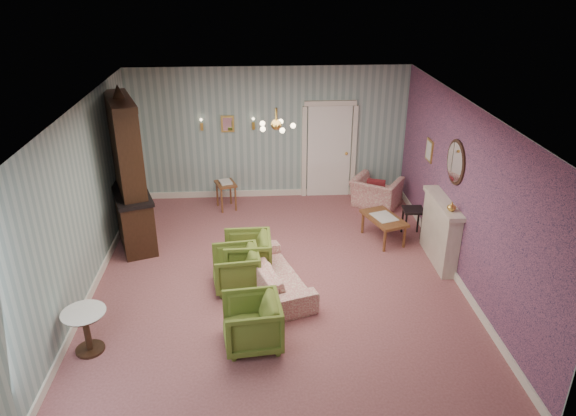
{
  "coord_description": "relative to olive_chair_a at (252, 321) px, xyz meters",
  "views": [
    {
      "loc": [
        -0.31,
        -7.71,
        4.84
      ],
      "look_at": [
        0.2,
        0.4,
        1.1
      ],
      "focal_mm": 33.37,
      "sensor_mm": 36.0,
      "label": 1
    }
  ],
  "objects": [
    {
      "name": "floor",
      "position": [
        0.43,
        1.71,
        -0.39
      ],
      "size": [
        7.0,
        7.0,
        0.0
      ],
      "primitive_type": "plane",
      "color": "#9A595C",
      "rests_on": "ground"
    },
    {
      "name": "dresser",
      "position": [
        -2.22,
        3.24,
        1.05
      ],
      "size": [
        1.15,
        1.84,
        2.9
      ],
      "primitive_type": null,
      "rotation": [
        0.0,
        0.0,
        0.34
      ],
      "color": "black",
      "rests_on": "floor"
    },
    {
      "name": "wall_front",
      "position": [
        0.43,
        -1.79,
        1.06
      ],
      "size": [
        6.0,
        0.0,
        6.0
      ],
      "primitive_type": "plane",
      "rotation": [
        -1.57,
        0.0,
        0.0
      ],
      "color": "gray",
      "rests_on": "ground"
    },
    {
      "name": "wall_right",
      "position": [
        3.43,
        1.71,
        1.06
      ],
      "size": [
        0.0,
        7.0,
        7.0
      ],
      "primitive_type": "plane",
      "rotation": [
        1.57,
        0.0,
        -1.57
      ],
      "color": "gray",
      "rests_on": "ground"
    },
    {
      "name": "nesting_table",
      "position": [
        -0.54,
        4.58,
        -0.07
      ],
      "size": [
        0.52,
        0.59,
        0.64
      ],
      "primitive_type": null,
      "rotation": [
        0.0,
        0.0,
        0.31
      ],
      "color": "brown",
      "rests_on": "floor"
    },
    {
      "name": "pedestal_table",
      "position": [
        -2.22,
        0.01,
        -0.07
      ],
      "size": [
        0.64,
        0.64,
        0.64
      ],
      "primitive_type": null,
      "rotation": [
        0.0,
        0.0,
        0.09
      ],
      "color": "black",
      "rests_on": "floor"
    },
    {
      "name": "oval_mirror",
      "position": [
        3.39,
        2.11,
        1.46
      ],
      "size": [
        0.04,
        0.76,
        0.84
      ],
      "primitive_type": null,
      "color": "white",
      "rests_on": "wall_right"
    },
    {
      "name": "ceiling",
      "position": [
        0.43,
        1.71,
        2.51
      ],
      "size": [
        7.0,
        7.0,
        0.0
      ],
      "primitive_type": "plane",
      "rotation": [
        3.14,
        0.0,
        0.0
      ],
      "color": "white",
      "rests_on": "ground"
    },
    {
      "name": "olive_chair_a",
      "position": [
        0.0,
        0.0,
        0.0
      ],
      "size": [
        0.79,
        0.84,
        0.79
      ],
      "primitive_type": "imported",
      "rotation": [
        0.0,
        0.0,
        -1.47
      ],
      "color": "#5B7027",
      "rests_on": "floor"
    },
    {
      "name": "burgundy_cushion",
      "position": [
        2.64,
        4.36,
        0.09
      ],
      "size": [
        0.41,
        0.28,
        0.39
      ],
      "primitive_type": "cube",
      "rotation": [
        0.17,
        0.0,
        -0.35
      ],
      "color": "maroon",
      "rests_on": "wingback_chair"
    },
    {
      "name": "door",
      "position": [
        1.73,
        5.17,
        0.69
      ],
      "size": [
        1.12,
        0.12,
        2.16
      ],
      "primitive_type": null,
      "color": "white",
      "rests_on": "floor"
    },
    {
      "name": "wall_right_floral",
      "position": [
        3.41,
        1.71,
        1.06
      ],
      "size": [
        0.0,
        7.0,
        7.0
      ],
      "primitive_type": "plane",
      "rotation": [
        1.57,
        0.0,
        -1.57
      ],
      "color": "#C46281",
      "rests_on": "ground"
    },
    {
      "name": "chandelier",
      "position": [
        0.43,
        1.71,
        2.24
      ],
      "size": [
        0.56,
        0.56,
        0.36
      ],
      "primitive_type": null,
      "color": "gold",
      "rests_on": "ceiling"
    },
    {
      "name": "sconce_left",
      "position": [
        -1.02,
        5.15,
        1.31
      ],
      "size": [
        0.16,
        0.12,
        0.3
      ],
      "primitive_type": null,
      "color": "gold",
      "rests_on": "wall_back"
    },
    {
      "name": "fireplace",
      "position": [
        3.29,
        2.11,
        0.19
      ],
      "size": [
        0.3,
        1.4,
        1.16
      ],
      "primitive_type": null,
      "color": "beige",
      "rests_on": "floor"
    },
    {
      "name": "wingback_chair",
      "position": [
        2.69,
        4.51,
        0.03
      ],
      "size": [
        1.15,
        1.06,
        0.84
      ],
      "primitive_type": "imported",
      "rotation": [
        0.0,
        0.0,
        2.56
      ],
      "color": "#AD464F",
      "rests_on": "floor"
    },
    {
      "name": "sofa_chintz",
      "position": [
        0.38,
        1.39,
        -0.03
      ],
      "size": [
        1.08,
        1.91,
        0.72
      ],
      "primitive_type": "imported",
      "rotation": [
        0.0,
        0.0,
        1.88
      ],
      "color": "#AD464F",
      "rests_on": "floor"
    },
    {
      "name": "wall_left",
      "position": [
        -2.57,
        1.71,
        1.06
      ],
      "size": [
        0.0,
        7.0,
        7.0
      ],
      "primitive_type": "plane",
      "rotation": [
        1.57,
        0.0,
        1.57
      ],
      "color": "gray",
      "rests_on": "ground"
    },
    {
      "name": "wall_back",
      "position": [
        0.43,
        5.21,
        1.06
      ],
      "size": [
        6.0,
        0.0,
        6.0
      ],
      "primitive_type": "plane",
      "rotation": [
        1.57,
        0.0,
        0.0
      ],
      "color": "gray",
      "rests_on": "ground"
    },
    {
      "name": "coffee_table",
      "position": [
        2.49,
        2.93,
        -0.15
      ],
      "size": [
        0.81,
        1.07,
        0.49
      ],
      "primitive_type": null,
      "rotation": [
        0.0,
        0.0,
        0.33
      ],
      "color": "brown",
      "rests_on": "floor"
    },
    {
      "name": "framed_print",
      "position": [
        3.4,
        3.46,
        1.21
      ],
      "size": [
        0.04,
        0.34,
        0.42
      ],
      "primitive_type": null,
      "color": "gold",
      "rests_on": "wall_right"
    },
    {
      "name": "olive_chair_b",
      "position": [
        -0.26,
        1.48,
        -0.02
      ],
      "size": [
        0.76,
        0.8,
        0.75
      ],
      "primitive_type": "imported",
      "rotation": [
        0.0,
        0.0,
        -1.45
      ],
      "color": "#5B7027",
      "rests_on": "floor"
    },
    {
      "name": "olive_chair_c",
      "position": [
        -0.07,
        1.85,
        0.0
      ],
      "size": [
        0.74,
        0.79,
        0.8
      ],
      "primitive_type": "imported",
      "rotation": [
        0.0,
        0.0,
        -1.55
      ],
      "color": "#5B7027",
      "rests_on": "floor"
    },
    {
      "name": "mantel_vase",
      "position": [
        3.27,
        1.71,
        0.84
      ],
      "size": [
        0.15,
        0.15,
        0.15
      ],
      "primitive_type": "imported",
      "color": "gold",
      "rests_on": "fireplace"
    },
    {
      "name": "sconce_right",
      "position": [
        0.08,
        5.15,
        1.31
      ],
      "size": [
        0.16,
        0.12,
        0.3
      ],
      "primitive_type": null,
      "color": "gold",
      "rests_on": "wall_back"
    },
    {
      "name": "gilt_mirror_back",
      "position": [
        -0.47,
        5.17,
        1.31
      ],
      "size": [
        0.28,
        0.06,
        0.36
      ],
      "primitive_type": null,
      "color": "gold",
      "rests_on": "wall_back"
    },
    {
      "name": "side_table_black",
      "position": [
        3.08,
        3.05,
        -0.11
      ],
      "size": [
        0.41,
        0.41,
        0.58
      ],
      "primitive_type": null,
      "rotation": [
        0.0,
        0.0,
        -0.06
      ],
      "color": "black",
      "rests_on": "floor"
    }
  ]
}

